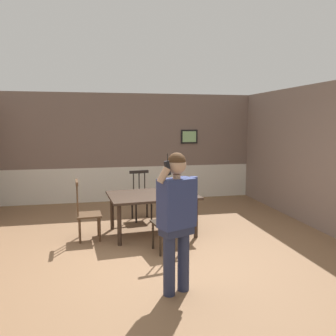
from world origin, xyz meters
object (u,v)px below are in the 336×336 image
object	(u,v)px
dining_table	(152,198)
chair_near_window	(86,213)
chair_by_doorway	(141,197)
person_figure	(177,214)
chair_at_table_head	(168,221)

from	to	relation	value
dining_table	chair_near_window	xyz separation A→B (m)	(-1.15, -0.10, -0.17)
chair_by_doorway	person_figure	size ratio (longest dim) A/B	0.61
chair_near_window	chair_by_doorway	size ratio (longest dim) A/B	1.03
chair_near_window	person_figure	bearing A→B (deg)	23.19
chair_near_window	person_figure	size ratio (longest dim) A/B	0.62
chair_near_window	chair_by_doorway	xyz separation A→B (m)	(1.07, 1.03, 0.01)
chair_near_window	chair_at_table_head	xyz separation A→B (m)	(1.24, -0.83, 0.01)
dining_table	chair_by_doorway	world-z (taller)	chair_by_doorway
chair_at_table_head	dining_table	bearing A→B (deg)	85.29
chair_by_doorway	person_figure	world-z (taller)	person_figure
chair_by_doorway	person_figure	xyz separation A→B (m)	(0.01, -3.13, 0.48)
dining_table	chair_near_window	bearing A→B (deg)	-175.12
chair_near_window	person_figure	xyz separation A→B (m)	(1.08, -2.11, 0.48)
dining_table	chair_near_window	world-z (taller)	chair_near_window
chair_near_window	person_figure	world-z (taller)	person_figure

